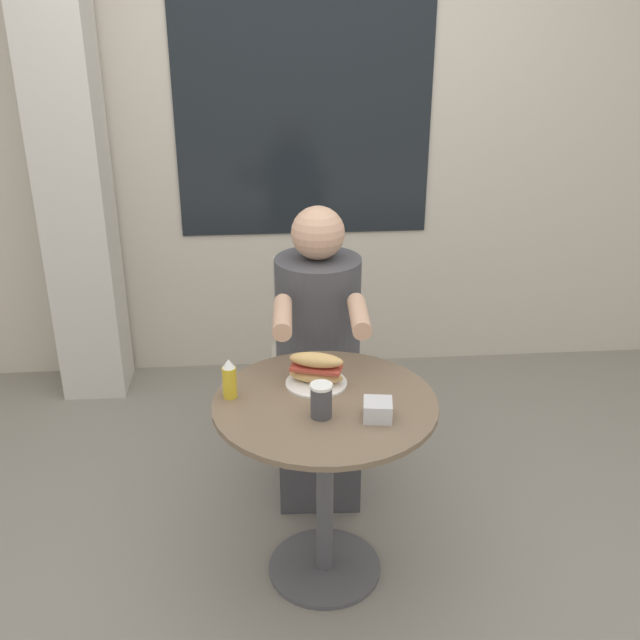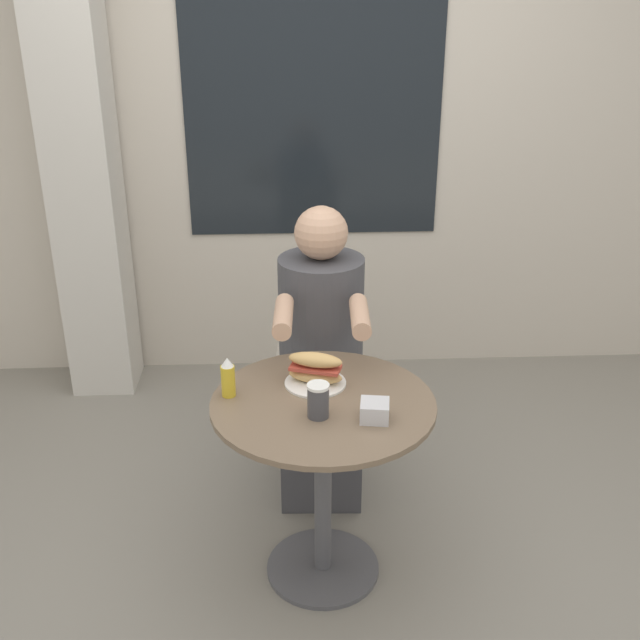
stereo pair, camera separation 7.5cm
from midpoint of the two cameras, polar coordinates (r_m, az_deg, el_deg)
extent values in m
plane|color=gray|center=(2.90, -0.43, -18.44)|extent=(8.00, 8.00, 0.00)
cube|color=beige|center=(3.89, -2.46, 15.73)|extent=(8.00, 0.08, 2.80)
cube|color=black|center=(3.84, -1.84, 16.99)|extent=(1.28, 0.01, 1.44)
cube|color=beige|center=(3.82, -18.98, 11.30)|extent=(0.31, 0.31, 2.40)
cylinder|color=brown|center=(2.48, -0.48, -6.39)|extent=(0.75, 0.75, 0.02)
cylinder|color=#515156|center=(2.67, -0.46, -12.81)|extent=(0.06, 0.06, 0.67)
cylinder|color=#515156|center=(2.89, -0.43, -18.30)|extent=(0.41, 0.41, 0.02)
cube|color=#ADA393|center=(3.32, -1.10, -3.20)|extent=(0.40, 0.40, 0.02)
cube|color=#ADA393|center=(3.38, -1.18, 1.47)|extent=(0.35, 0.05, 0.42)
cylinder|color=#ADA393|center=(3.29, 1.89, -7.95)|extent=(0.03, 0.03, 0.43)
cylinder|color=#ADA393|center=(3.29, -3.92, -8.04)|extent=(0.03, 0.03, 0.43)
cylinder|color=#ADA393|center=(3.58, 1.53, -5.16)|extent=(0.03, 0.03, 0.43)
cylinder|color=#ADA393|center=(3.57, -3.78, -5.25)|extent=(0.03, 0.03, 0.43)
cube|color=#424247|center=(3.18, -0.79, -8.98)|extent=(0.34, 0.44, 0.45)
cylinder|color=#424247|center=(3.00, -0.87, -0.26)|extent=(0.34, 0.34, 0.55)
sphere|color=tan|center=(2.86, -0.92, 6.65)|extent=(0.21, 0.21, 0.21)
cylinder|color=tan|center=(2.66, 2.18, 0.32)|extent=(0.08, 0.27, 0.07)
cylinder|color=tan|center=(2.65, -3.69, 0.24)|extent=(0.08, 0.27, 0.07)
cylinder|color=white|center=(2.57, -1.13, -4.82)|extent=(0.21, 0.21, 0.01)
ellipsoid|color=tan|center=(2.56, -1.13, -4.27)|extent=(0.20, 0.12, 0.05)
cube|color=#B74233|center=(2.55, -1.14, -3.67)|extent=(0.19, 0.12, 0.01)
ellipsoid|color=tan|center=(2.53, -1.14, -3.07)|extent=(0.20, 0.12, 0.05)
cylinder|color=#424247|center=(2.36, -0.82, -6.27)|extent=(0.07, 0.07, 0.10)
cylinder|color=white|center=(2.34, -0.83, -5.06)|extent=(0.07, 0.07, 0.01)
cube|color=silver|center=(2.37, 3.51, -6.85)|extent=(0.10, 0.10, 0.06)
cylinder|color=gold|center=(2.49, -7.77, -4.73)|extent=(0.05, 0.05, 0.11)
cone|color=white|center=(2.46, -7.86, -3.30)|extent=(0.04, 0.04, 0.03)
camera|label=1|loc=(0.04, -90.84, -0.37)|focal=42.00mm
camera|label=2|loc=(0.04, 89.16, 0.37)|focal=42.00mm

